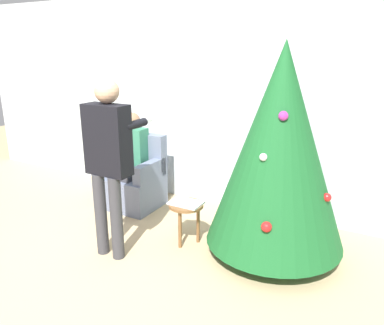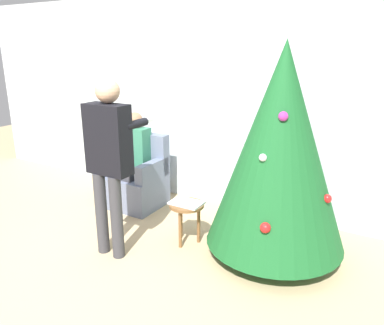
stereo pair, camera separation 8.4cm
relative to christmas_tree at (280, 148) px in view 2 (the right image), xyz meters
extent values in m
plane|color=tan|center=(-1.37, -1.32, -1.12)|extent=(14.00, 14.00, 0.00)
cube|color=silver|center=(-1.37, 0.91, 0.23)|extent=(8.00, 0.06, 2.70)
cylinder|color=brown|center=(0.00, 0.00, -1.05)|extent=(0.10, 0.10, 0.14)
cone|color=#195B28|center=(0.00, 0.00, 0.00)|extent=(1.36, 1.36, 1.97)
sphere|color=#B23399|center=(0.08, -0.22, 0.34)|extent=(0.09, 0.09, 0.09)
sphere|color=gold|center=(-0.30, 0.14, 0.06)|extent=(0.07, 0.07, 0.07)
sphere|color=red|center=(0.09, -0.54, -0.57)|extent=(0.09, 0.09, 0.09)
sphere|color=red|center=(-0.28, 0.21, 0.02)|extent=(0.08, 0.08, 0.08)
sphere|color=red|center=(0.48, -0.06, -0.39)|extent=(0.08, 0.08, 0.08)
sphere|color=white|center=(-0.04, -0.35, -0.01)|extent=(0.07, 0.07, 0.07)
cube|color=slate|center=(-2.02, 0.27, -0.91)|extent=(0.76, 0.63, 0.42)
cube|color=slate|center=(-2.02, 0.51, -0.44)|extent=(0.76, 0.14, 0.53)
cube|color=slate|center=(-2.34, 0.27, -0.59)|extent=(0.12, 0.57, 0.23)
cube|color=slate|center=(-1.70, 0.27, -0.59)|extent=(0.12, 0.57, 0.23)
cylinder|color=#38383D|center=(-2.12, 0.07, -0.91)|extent=(0.11, 0.11, 0.42)
cylinder|color=#38383D|center=(-1.92, 0.07, -0.91)|extent=(0.11, 0.11, 0.42)
cube|color=#38383D|center=(-2.02, 0.22, -0.64)|extent=(0.32, 0.40, 0.12)
cube|color=#337A5B|center=(-2.02, 0.37, -0.33)|extent=(0.36, 0.20, 0.50)
sphere|color=#936B4C|center=(-2.02, 0.37, 0.02)|extent=(0.20, 0.20, 0.20)
cylinder|color=#38383D|center=(-1.53, -0.84, -0.70)|extent=(0.12, 0.12, 0.85)
cylinder|color=#38383D|center=(-1.33, -0.84, -0.70)|extent=(0.12, 0.12, 0.85)
cube|color=black|center=(-1.43, -0.78, 0.07)|extent=(0.45, 0.20, 0.68)
sphere|color=tan|center=(-1.43, -0.74, 0.52)|extent=(0.23, 0.23, 0.23)
cylinder|color=black|center=(-1.62, -0.59, 0.20)|extent=(0.08, 0.30, 0.08)
cylinder|color=black|center=(-1.24, -0.59, 0.20)|extent=(0.08, 0.30, 0.08)
cube|color=white|center=(-1.24, -0.40, 0.20)|extent=(0.04, 0.14, 0.04)
cylinder|color=brown|center=(-0.88, -0.25, -0.69)|extent=(0.37, 0.37, 0.03)
cylinder|color=brown|center=(-0.88, -0.37, -0.91)|extent=(0.04, 0.04, 0.42)
cylinder|color=brown|center=(-0.77, -0.18, -0.91)|extent=(0.04, 0.04, 0.42)
cylinder|color=brown|center=(-0.99, -0.18, -0.91)|extent=(0.04, 0.04, 0.42)
cube|color=silver|center=(-0.88, -0.25, -0.66)|extent=(0.34, 0.23, 0.02)
camera|label=1|loc=(0.93, -3.40, 0.90)|focal=35.00mm
camera|label=2|loc=(1.00, -3.36, 0.90)|focal=35.00mm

